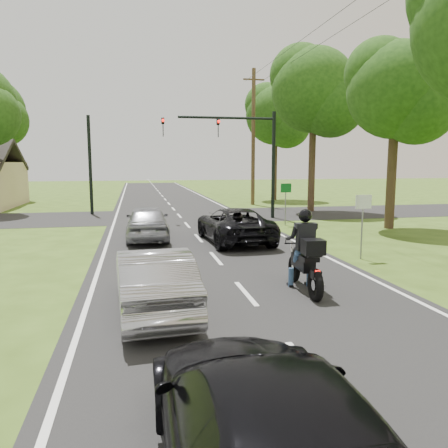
{
  "coord_description": "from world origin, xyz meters",
  "views": [
    {
      "loc": [
        -2.59,
        -9.95,
        3.16
      ],
      "look_at": [
        0.07,
        3.0,
        1.3
      ],
      "focal_mm": 35.0,
      "sensor_mm": 36.0,
      "label": 1
    }
  ],
  "objects": [
    {
      "name": "sign_green",
      "position": [
        4.9,
        10.98,
        1.6
      ],
      "size": [
        0.55,
        0.07,
        2.12
      ],
      "color": "slate",
      "rests_on": "ground"
    },
    {
      "name": "silver_sedan",
      "position": [
        -2.25,
        -0.89,
        0.7
      ],
      "size": [
        1.7,
        4.25,
        1.37
      ],
      "primitive_type": "imported",
      "rotation": [
        0.0,
        0.0,
        3.2
      ],
      "color": "#A9A8AD",
      "rests_on": "road"
    },
    {
      "name": "traffic_signal",
      "position": [
        3.34,
        14.0,
        4.14
      ],
      "size": [
        6.38,
        0.44,
        6.0
      ],
      "color": "black",
      "rests_on": "ground"
    },
    {
      "name": "tree_row_d",
      "position": [
        9.1,
        16.76,
        7.43
      ],
      "size": [
        5.76,
        5.58,
        10.45
      ],
      "color": "#332316",
      "rests_on": "ground"
    },
    {
      "name": "motorcycle_rider",
      "position": [
        1.49,
        -0.08,
        0.81
      ],
      "size": [
        0.68,
        2.41,
        2.07
      ],
      "rotation": [
        0.0,
        0.0,
        -0.06
      ],
      "color": "black",
      "rests_on": "ground"
    },
    {
      "name": "sign_white",
      "position": [
        4.7,
        2.98,
        1.6
      ],
      "size": [
        0.55,
        0.07,
        2.12
      ],
      "color": "slate",
      "rests_on": "ground"
    },
    {
      "name": "tree_row_c",
      "position": [
        9.75,
        8.8,
        6.23
      ],
      "size": [
        4.8,
        4.65,
        8.76
      ],
      "color": "#332316",
      "rests_on": "ground"
    },
    {
      "name": "signal_pole_far",
      "position": [
        -5.2,
        18.0,
        3.0
      ],
      "size": [
        0.2,
        0.2,
        6.0
      ],
      "primitive_type": "cylinder",
      "color": "black",
      "rests_on": "ground"
    },
    {
      "name": "utility_pole_far",
      "position": [
        6.2,
        22.0,
        5.08
      ],
      "size": [
        1.6,
        0.28,
        10.0
      ],
      "color": "brown",
      "rests_on": "ground"
    },
    {
      "name": "tree_row_e",
      "position": [
        9.48,
        25.78,
        6.83
      ],
      "size": [
        5.28,
        5.12,
        9.61
      ],
      "color": "#332316",
      "rests_on": "ground"
    },
    {
      "name": "dark_car_behind",
      "position": [
        -1.47,
        -6.45,
        0.72
      ],
      "size": [
        2.02,
        4.89,
        1.41
      ],
      "primitive_type": "imported",
      "rotation": [
        0.0,
        0.0,
        3.13
      ],
      "color": "black",
      "rests_on": "road"
    },
    {
      "name": "silver_suv",
      "position": [
        -2.1,
        8.09,
        0.73
      ],
      "size": [
        1.79,
        4.27,
        1.44
      ],
      "primitive_type": "imported",
      "rotation": [
        0.0,
        0.0,
        3.12
      ],
      "color": "gray",
      "rests_on": "road"
    },
    {
      "name": "cross_road",
      "position": [
        0.0,
        16.0,
        0.01
      ],
      "size": [
        60.0,
        7.0,
        0.01
      ],
      "primitive_type": "cube",
      "color": "black",
      "rests_on": "ground"
    },
    {
      "name": "ground",
      "position": [
        0.0,
        0.0,
        0.0
      ],
      "size": [
        140.0,
        140.0,
        0.0
      ],
      "primitive_type": "plane",
      "color": "#344C15",
      "rests_on": "ground"
    },
    {
      "name": "road",
      "position": [
        0.0,
        10.0,
        0.01
      ],
      "size": [
        8.0,
        100.0,
        0.01
      ],
      "primitive_type": "cube",
      "color": "black",
      "rests_on": "ground"
    },
    {
      "name": "dark_suv",
      "position": [
        1.29,
        6.92,
        0.7
      ],
      "size": [
        2.53,
        5.07,
        1.38
      ],
      "primitive_type": "imported",
      "rotation": [
        0.0,
        0.0,
        3.19
      ],
      "color": "black",
      "rests_on": "road"
    }
  ]
}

